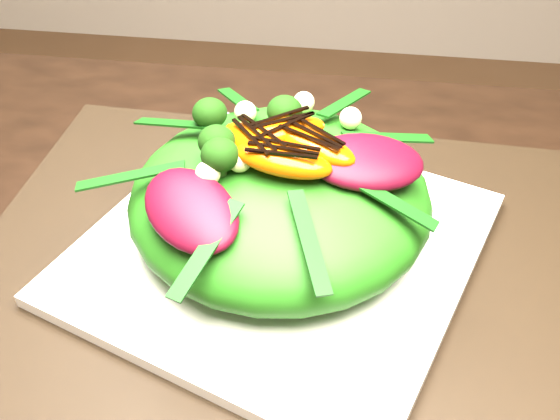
# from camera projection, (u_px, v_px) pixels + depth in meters

# --- Properties ---
(placemat) EXTENTS (0.51, 0.40, 0.00)m
(placemat) POSITION_uv_depth(u_px,v_px,m) (280.00, 253.00, 0.54)
(placemat) COLOR black
(placemat) RESTS_ON dining_table
(plate_base) EXTENTS (0.37, 0.37, 0.01)m
(plate_base) POSITION_uv_depth(u_px,v_px,m) (280.00, 247.00, 0.53)
(plate_base) COLOR white
(plate_base) RESTS_ON placemat
(salad_bowl) EXTENTS (0.28, 0.28, 0.02)m
(salad_bowl) POSITION_uv_depth(u_px,v_px,m) (280.00, 233.00, 0.52)
(salad_bowl) COLOR silver
(salad_bowl) RESTS_ON plate_base
(lettuce_mound) EXTENTS (0.29, 0.29, 0.08)m
(lettuce_mound) POSITION_uv_depth(u_px,v_px,m) (280.00, 198.00, 0.50)
(lettuce_mound) COLOR #236512
(lettuce_mound) RESTS_ON salad_bowl
(radicchio_leaf) EXTENTS (0.09, 0.07, 0.02)m
(radicchio_leaf) POSITION_uv_depth(u_px,v_px,m) (366.00, 162.00, 0.46)
(radicchio_leaf) COLOR #400613
(radicchio_leaf) RESTS_ON lettuce_mound
(orange_segment) EXTENTS (0.07, 0.03, 0.02)m
(orange_segment) POSITION_uv_depth(u_px,v_px,m) (275.00, 129.00, 0.48)
(orange_segment) COLOR #C64503
(orange_segment) RESTS_ON lettuce_mound
(broccoli_floret) EXTENTS (0.04, 0.04, 0.04)m
(broccoli_floret) POSITION_uv_depth(u_px,v_px,m) (221.00, 121.00, 0.48)
(broccoli_floret) COLOR black
(broccoli_floret) RESTS_ON lettuce_mound
(macadamia_nut) EXTENTS (0.02, 0.02, 0.02)m
(macadamia_nut) POSITION_uv_depth(u_px,v_px,m) (302.00, 175.00, 0.44)
(macadamia_nut) COLOR #F4E6AB
(macadamia_nut) RESTS_ON lettuce_mound
(balsamic_drizzle) EXTENTS (0.04, 0.00, 0.00)m
(balsamic_drizzle) POSITION_uv_depth(u_px,v_px,m) (275.00, 117.00, 0.48)
(balsamic_drizzle) COLOR black
(balsamic_drizzle) RESTS_ON orange_segment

